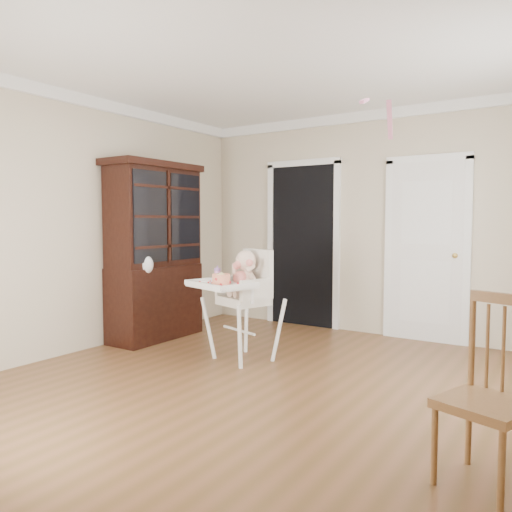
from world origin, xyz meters
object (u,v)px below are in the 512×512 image
Objects in this scene: high_chair at (243,291)px; china_cabinet at (155,251)px; sippy_cup at (217,274)px; cake at (221,279)px; dining_chair at (488,398)px.

china_cabinet reaches higher than high_chair.
high_chair is at bearing 4.95° from sippy_cup.
cake is 0.34m from sippy_cup.
china_cabinet reaches higher than dining_chair.
china_cabinet is at bearing 160.52° from cake.
cake is 2.68m from dining_chair.
sippy_cup is 2.99m from dining_chair.
china_cabinet is at bearing 177.38° from dining_chair.
high_chair is at bearing 170.89° from dining_chair.
cake is (-0.06, -0.27, 0.14)m from high_chair.
high_chair is 0.31m from cake.
sippy_cup is at bearing -157.12° from high_chair.
sippy_cup is at bearing 133.76° from cake.
dining_chair is (2.47, -0.97, -0.37)m from cake.
high_chair reaches higher than sippy_cup.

